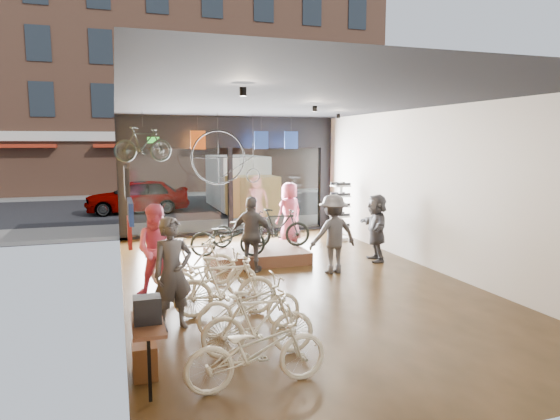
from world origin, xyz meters
name	(u,v)px	position (x,y,z in m)	size (l,w,h in m)	color
ground_plane	(292,282)	(0.00, 0.00, -0.02)	(7.00, 12.00, 0.04)	black
ceiling	(292,101)	(0.00, 0.00, 3.82)	(7.00, 12.00, 0.04)	black
wall_left	(117,200)	(-3.52, 0.00, 1.90)	(0.04, 12.00, 3.80)	olive
wall_right	(434,189)	(3.52, 0.00, 1.90)	(0.04, 12.00, 3.80)	beige
wall_back	(499,254)	(0.00, -6.02, 1.90)	(7.00, 0.04, 3.80)	beige
storefront	(230,176)	(0.00, 6.00, 1.90)	(7.00, 0.26, 3.80)	black
exit_sign	(153,140)	(-2.40, 5.88, 3.05)	(0.35, 0.06, 0.18)	#198C26
street_road	(191,203)	(0.00, 15.00, -0.01)	(30.00, 18.00, 0.02)	black
sidewalk_near	(223,226)	(0.00, 7.20, 0.06)	(30.00, 2.40, 0.12)	slate
sidewalk_far	(181,194)	(0.00, 19.00, 0.06)	(30.00, 2.00, 0.12)	slate
opposite_building	(173,75)	(0.00, 21.50, 7.00)	(26.00, 5.00, 14.00)	brown
street_car	(137,196)	(-2.70, 12.00, 0.72)	(1.71, 4.25, 1.45)	gray
box_truck	(242,184)	(1.61, 11.00, 1.19)	(2.02, 6.05, 2.38)	silver
floor_bike_0	(257,350)	(-1.99, -4.30, 0.47)	(0.63, 1.79, 0.94)	beige
floor_bike_1	(258,323)	(-1.73, -3.46, 0.48)	(0.45, 1.60, 0.96)	beige
floor_bike_2	(250,305)	(-1.62, -2.56, 0.45)	(0.60, 1.71, 0.90)	beige
floor_bike_3	(225,286)	(-1.83, -1.71, 0.53)	(0.50, 1.77, 1.07)	beige
floor_bike_4	(211,276)	(-1.89, -0.74, 0.47)	(0.63, 1.80, 0.94)	beige
floor_bike_5	(194,262)	(-2.07, 0.24, 0.53)	(0.49, 1.75, 1.05)	beige
display_platform	(256,255)	(-0.23, 2.06, 0.15)	(2.40, 1.80, 0.30)	#4B2E20
display_bike_left	(228,237)	(-1.08, 1.48, 0.76)	(0.61, 1.76, 0.93)	black
display_bike_mid	(278,228)	(0.38, 2.12, 0.80)	(0.47, 1.66, 1.00)	black
display_bike_right	(242,229)	(-0.46, 2.61, 0.75)	(0.60, 1.71, 0.90)	black
customer_0	(173,273)	(-2.73, -2.00, 0.91)	(0.66, 0.44, 1.82)	#3F3F44
customer_1	(158,250)	(-2.81, -0.14, 0.90)	(0.88, 0.68, 1.81)	#CC4C72
customer_2	(252,235)	(-0.60, 1.03, 0.88)	(1.03, 0.43, 1.76)	#3F3F44
customer_3	(333,234)	(1.13, 0.38, 0.90)	(1.17, 0.67, 1.81)	#3F3F44
customer_4	(289,212)	(1.40, 4.16, 0.90)	(0.88, 0.57, 1.79)	#CC4C72
customer_5	(376,228)	(2.66, 1.11, 0.85)	(1.58, 0.50, 1.70)	#3F3F44
sunglasses_rack	(340,211)	(2.95, 3.88, 0.90)	(0.53, 0.43, 1.79)	white
wall_merch	(133,277)	(-3.38, -3.50, 1.30)	(0.40, 2.40, 2.60)	navy
penny_farthing	(229,159)	(-0.38, 4.34, 2.50)	(1.97, 0.06, 1.57)	black
hung_bike	(143,144)	(-2.79, 4.20, 2.93)	(0.45, 1.58, 0.95)	black
jersey_left	(198,140)	(-1.14, 5.20, 3.05)	(0.45, 0.03, 0.55)	#CC5919
jersey_mid	(261,140)	(0.83, 5.20, 3.05)	(0.45, 0.03, 0.55)	#1E3F99
jersey_right	(291,140)	(1.82, 5.20, 3.05)	(0.45, 0.03, 0.55)	#1E3F99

